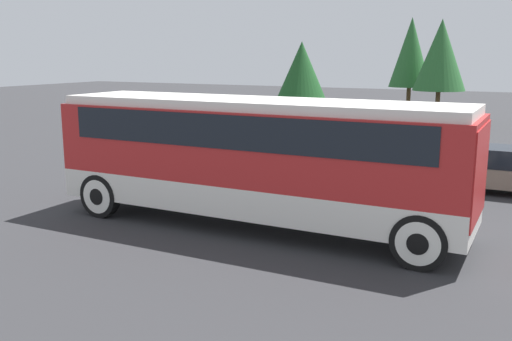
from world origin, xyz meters
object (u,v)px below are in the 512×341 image
(parked_car_mid, at_px, (256,146))
(parked_car_near, at_px, (506,170))
(tour_bus, at_px, (259,151))
(parked_car_far, at_px, (292,165))

(parked_car_mid, bearing_deg, parked_car_near, -6.32)
(tour_bus, relative_size, parked_car_mid, 2.27)
(tour_bus, height_order, parked_car_far, tour_bus)
(parked_car_mid, xyz_separation_m, parked_car_far, (3.05, -3.27, 0.06))
(parked_car_near, distance_m, parked_car_far, 6.73)
(tour_bus, xyz_separation_m, parked_car_near, (5.21, 6.86, -1.24))
(parked_car_far, bearing_deg, parked_car_near, 19.38)
(tour_bus, bearing_deg, parked_car_near, 52.75)
(parked_car_near, bearing_deg, tour_bus, -127.25)
(parked_car_mid, bearing_deg, tour_bus, -62.05)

